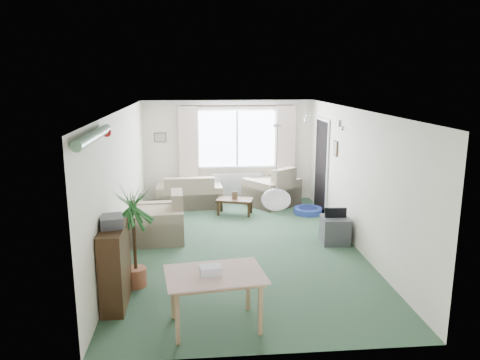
{
  "coord_description": "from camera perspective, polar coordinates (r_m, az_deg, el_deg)",
  "views": [
    {
      "loc": [
        -0.74,
        -7.73,
        2.96
      ],
      "look_at": [
        0.0,
        0.3,
        1.15
      ],
      "focal_mm": 35.0,
      "sensor_mm": 36.0,
      "label": 1
    }
  ],
  "objects": [
    {
      "name": "coffee_table",
      "position": [
        10.18,
        -0.63,
        -3.25
      ],
      "size": [
        0.85,
        0.62,
        0.34
      ],
      "primitive_type": "cube",
      "rotation": [
        0.0,
        0.0,
        -0.27
      ],
      "color": "black",
      "rests_on": "ground"
    },
    {
      "name": "dining_table",
      "position": [
        5.77,
        -3.04,
        -14.48
      ],
      "size": [
        1.14,
        0.83,
        0.66
      ],
      "primitive_type": "cube",
      "rotation": [
        0.0,
        0.0,
        0.13
      ],
      "color": "#A47059",
      "rests_on": "ground"
    },
    {
      "name": "sofa",
      "position": [
        10.8,
        -6.2,
        -1.32
      ],
      "size": [
        1.51,
        0.84,
        0.74
      ],
      "primitive_type": "cube",
      "rotation": [
        0.0,
        0.0,
        3.18
      ],
      "color": "tan",
      "rests_on": "ground"
    },
    {
      "name": "armchair_left",
      "position": [
        8.71,
        -10.07,
        -4.36
      ],
      "size": [
        1.0,
        1.05,
        0.89
      ],
      "primitive_type": "cube",
      "rotation": [
        0.0,
        0.0,
        -1.51
      ],
      "color": "#BFB491",
      "rests_on": "ground"
    },
    {
      "name": "bauble_cluster_b",
      "position": [
        7.83,
        12.25,
        6.94
      ],
      "size": [
        0.2,
        0.2,
        0.2
      ],
      "primitive_type": "sphere",
      "color": "silver"
    },
    {
      "name": "hifi_box",
      "position": [
        6.23,
        -15.38,
        -4.88
      ],
      "size": [
        0.34,
        0.4,
        0.14
      ],
      "primitive_type": "cube",
      "rotation": [
        0.0,
        0.0,
        0.19
      ],
      "color": "#3F4045",
      "rests_on": "bookshelf"
    },
    {
      "name": "wall_picture_back",
      "position": [
        11.09,
        -9.71,
        5.15
      ],
      "size": [
        0.28,
        0.03,
        0.22
      ],
      "primitive_type": "cube",
      "color": "brown"
    },
    {
      "name": "window",
      "position": [
        11.1,
        -0.36,
        5.08
      ],
      "size": [
        1.8,
        0.03,
        1.3
      ],
      "primitive_type": "cube",
      "color": "white"
    },
    {
      "name": "houseplant",
      "position": [
        6.77,
        -12.77,
        -6.82
      ],
      "size": [
        0.84,
        0.84,
        1.48
      ],
      "primitive_type": "cylinder",
      "rotation": [
        0.0,
        0.0,
        0.42
      ],
      "color": "#1C5129",
      "rests_on": "ground"
    },
    {
      "name": "ground",
      "position": [
        8.31,
        0.19,
        -8.21
      ],
      "size": [
        6.5,
        6.5,
        0.0
      ],
      "primitive_type": "plane",
      "color": "#2C4933"
    },
    {
      "name": "bauble_cluster_a",
      "position": [
        8.9,
        8.08,
        7.75
      ],
      "size": [
        0.2,
        0.2,
        0.2
      ],
      "primitive_type": "sphere",
      "color": "silver"
    },
    {
      "name": "wall_picture_right",
      "position": [
        9.44,
        11.56,
        3.8
      ],
      "size": [
        0.03,
        0.24,
        0.3
      ],
      "primitive_type": "cube",
      "color": "brown"
    },
    {
      "name": "radiator",
      "position": [
        11.26,
        -0.34,
        -0.5
      ],
      "size": [
        1.2,
        0.1,
        0.55
      ],
      "primitive_type": "cube",
      "color": "white"
    },
    {
      "name": "armchair_corner",
      "position": [
        10.89,
        3.87,
        -0.67
      ],
      "size": [
        1.4,
        1.39,
        0.92
      ],
      "primitive_type": "cube",
      "rotation": [
        0.0,
        0.0,
        3.77
      ],
      "color": "beige",
      "rests_on": "ground"
    },
    {
      "name": "photo_frame",
      "position": [
        10.12,
        -0.64,
        -1.86
      ],
      "size": [
        0.12,
        0.03,
        0.16
      ],
      "primitive_type": "cube",
      "rotation": [
        0.0,
        0.0,
        0.08
      ],
      "color": "brown",
      "rests_on": "coffee_table"
    },
    {
      "name": "tinsel_garland",
      "position": [
        5.6,
        -17.45,
        5.11
      ],
      "size": [
        1.6,
        1.6,
        0.12
      ],
      "primitive_type": "cylinder",
      "color": "#196626"
    },
    {
      "name": "curtain_rod",
      "position": [
        10.95,
        -0.33,
        9.03
      ],
      "size": [
        2.6,
        0.03,
        0.03
      ],
      "primitive_type": "cube",
      "color": "black"
    },
    {
      "name": "tv_cube",
      "position": [
        8.65,
        11.48,
        -5.99
      ],
      "size": [
        0.5,
        0.55,
        0.47
      ],
      "primitive_type": "cube",
      "rotation": [
        0.0,
        0.0,
        -0.07
      ],
      "color": "#333337",
      "rests_on": "ground"
    },
    {
      "name": "curtain_right",
      "position": [
        11.19,
        5.57,
        3.89
      ],
      "size": [
        0.45,
        0.08,
        2.0
      ],
      "primitive_type": "cube",
      "color": "beige"
    },
    {
      "name": "curtain_left",
      "position": [
        11.0,
        -6.31,
        3.72
      ],
      "size": [
        0.45,
        0.08,
        2.0
      ],
      "primitive_type": "cube",
      "color": "beige"
    },
    {
      "name": "gift_box",
      "position": [
        5.59,
        -3.62,
        -11.01
      ],
      "size": [
        0.28,
        0.22,
        0.12
      ],
      "primitive_type": "cube",
      "rotation": [
        0.0,
        0.0,
        0.16
      ],
      "color": "white",
      "rests_on": "dining_table"
    },
    {
      "name": "pet_bed",
      "position": [
        10.37,
        8.29,
        -3.72
      ],
      "size": [
        0.83,
        0.83,
        0.12
      ],
      "primitive_type": "cylinder",
      "rotation": [
        0.0,
        0.0,
        -0.43
      ],
      "color": "navy",
      "rests_on": "ground"
    },
    {
      "name": "bookshelf",
      "position": [
        6.39,
        -14.99,
        -10.13
      ],
      "size": [
        0.3,
        0.87,
        1.06
      ],
      "primitive_type": "cube",
      "rotation": [
        0.0,
        0.0,
        0.01
      ],
      "color": "black",
      "rests_on": "ground"
    },
    {
      "name": "pendant_lamp",
      "position": [
        5.71,
        4.41,
        -2.41
      ],
      "size": [
        0.36,
        0.36,
        0.36
      ],
      "primitive_type": "sphere",
      "color": "white"
    },
    {
      "name": "doorway",
      "position": [
        10.48,
        9.9,
        1.68
      ],
      "size": [
        0.03,
        0.95,
        2.0
      ],
      "primitive_type": "cube",
      "color": "black"
    }
  ]
}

